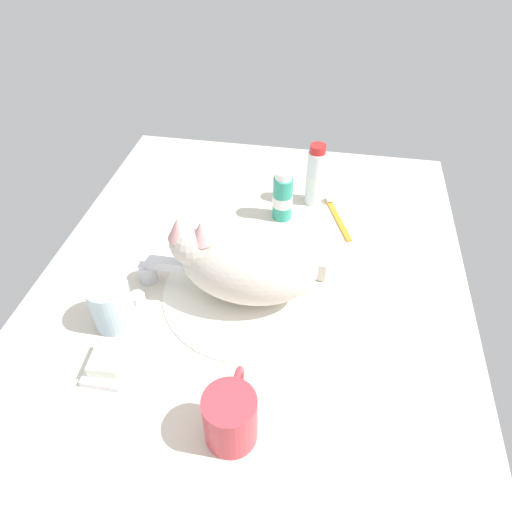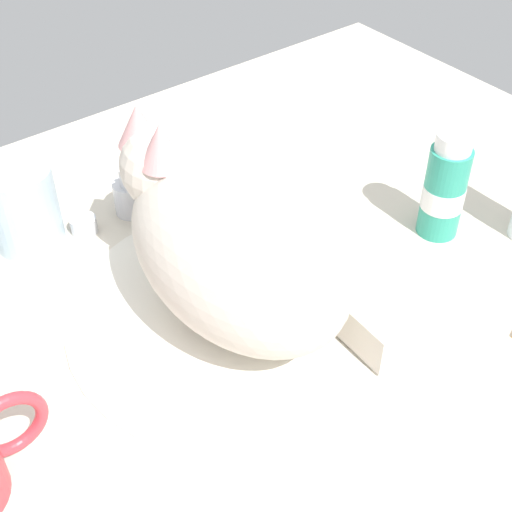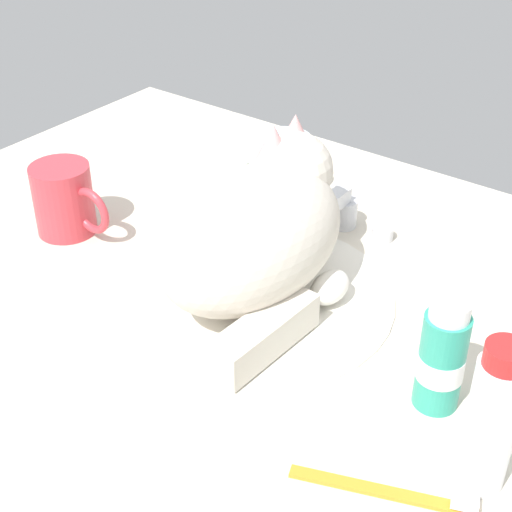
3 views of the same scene
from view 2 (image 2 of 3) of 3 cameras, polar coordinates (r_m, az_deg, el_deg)
name	(u,v)px [view 2 (image 2 of 3)]	position (r cm, az deg, el deg)	size (l,w,h in cm)	color
ground_plane	(239,324)	(70.17, -1.34, -5.31)	(110.00, 82.50, 3.00)	beige
sink_basin	(239,310)	(68.87, -1.36, -4.27)	(32.47, 32.47, 0.62)	white
faucet	(135,198)	(79.75, -9.46, 4.50)	(14.46, 9.54, 5.82)	silver
cat	(231,238)	(64.11, -1.93, 1.38)	(18.23, 28.03, 17.23)	beige
rinse_cup	(23,207)	(77.90, -17.80, 3.68)	(7.20, 7.20, 8.86)	silver
toothpaste_bottle	(445,188)	(77.33, 14.56, 5.15)	(4.41, 4.41, 11.97)	teal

